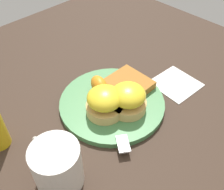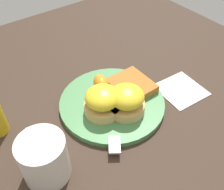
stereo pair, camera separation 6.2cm
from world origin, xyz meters
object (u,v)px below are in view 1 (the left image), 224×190
at_px(sandwich_benedict_left, 105,102).
at_px(orange_wedge, 100,85).
at_px(sandwich_benedict_right, 128,99).
at_px(hashbrown_patty, 129,84).
at_px(cup, 57,166).
at_px(fork, 117,119).

relative_size(sandwich_benedict_left, orange_wedge, 1.45).
relative_size(sandwich_benedict_right, hashbrown_patty, 0.84).
bearing_deg(sandwich_benedict_right, cup, 97.31).
relative_size(sandwich_benedict_left, cup, 0.72).
bearing_deg(sandwich_benedict_right, fork, 100.31).
bearing_deg(sandwich_benedict_right, hashbrown_patty, -49.36).
height_order(sandwich_benedict_left, orange_wedge, sandwich_benedict_left).
distance_m(fork, cup, 0.18).
height_order(hashbrown_patty, cup, cup).
bearing_deg(orange_wedge, cup, 118.63).
bearing_deg(sandwich_benedict_left, hashbrown_patty, -79.25).
bearing_deg(fork, hashbrown_patty, -60.38).
xyz_separation_m(orange_wedge, cup, (-0.12, 0.21, 0.01)).
height_order(sandwich_benedict_right, orange_wedge, sandwich_benedict_right).
bearing_deg(sandwich_benedict_left, sandwich_benedict_right, -123.81).
distance_m(sandwich_benedict_right, orange_wedge, 0.09).
relative_size(sandwich_benedict_left, sandwich_benedict_right, 1.00).
distance_m(orange_wedge, cup, 0.24).
xyz_separation_m(hashbrown_patty, fork, (-0.06, 0.10, -0.01)).
relative_size(hashbrown_patty, fork, 0.57).
relative_size(sandwich_benedict_right, fork, 0.48).
bearing_deg(orange_wedge, fork, 158.22).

